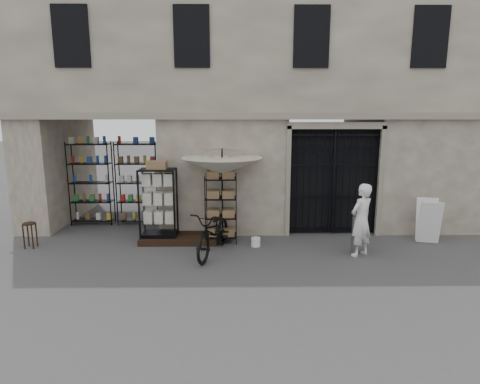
{
  "coord_description": "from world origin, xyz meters",
  "views": [
    {
      "loc": [
        -0.92,
        -8.59,
        3.33
      ],
      "look_at": [
        -0.8,
        1.4,
        1.35
      ],
      "focal_mm": 30.0,
      "sensor_mm": 36.0,
      "label": 1
    }
  ],
  "objects_px": {
    "steel_bollard": "(355,234)",
    "shopkeeper": "(359,255)",
    "market_umbrella": "(222,162)",
    "wooden_stool": "(30,235)",
    "easel_sign": "(428,221)",
    "display_cabinet": "(159,206)",
    "white_bucket": "(256,242)",
    "wire_rack": "(221,209)",
    "bicycle": "(214,254)"
  },
  "relations": [
    {
      "from": "bicycle",
      "to": "wooden_stool",
      "type": "relative_size",
      "value": 3.28
    },
    {
      "from": "bicycle",
      "to": "display_cabinet",
      "type": "bearing_deg",
      "value": 162.27
    },
    {
      "from": "display_cabinet",
      "to": "wooden_stool",
      "type": "xyz_separation_m",
      "value": [
        -3.15,
        -0.45,
        -0.61
      ]
    },
    {
      "from": "steel_bollard",
      "to": "shopkeeper",
      "type": "distance_m",
      "value": 0.5
    },
    {
      "from": "wire_rack",
      "to": "display_cabinet",
      "type": "bearing_deg",
      "value": -166.3
    },
    {
      "from": "wooden_stool",
      "to": "steel_bollard",
      "type": "bearing_deg",
      "value": -3.41
    },
    {
      "from": "market_umbrella",
      "to": "shopkeeper",
      "type": "relative_size",
      "value": 1.69
    },
    {
      "from": "steel_bollard",
      "to": "easel_sign",
      "type": "xyz_separation_m",
      "value": [
        2.12,
        0.75,
        0.12
      ]
    },
    {
      "from": "bicycle",
      "to": "easel_sign",
      "type": "height_order",
      "value": "easel_sign"
    },
    {
      "from": "white_bucket",
      "to": "shopkeeper",
      "type": "height_order",
      "value": "white_bucket"
    },
    {
      "from": "white_bucket",
      "to": "wooden_stool",
      "type": "xyz_separation_m",
      "value": [
        -5.66,
        -0.03,
        0.22
      ]
    },
    {
      "from": "wire_rack",
      "to": "shopkeeper",
      "type": "height_order",
      "value": "wire_rack"
    },
    {
      "from": "wooden_stool",
      "to": "white_bucket",
      "type": "bearing_deg",
      "value": 0.28
    },
    {
      "from": "market_umbrella",
      "to": "bicycle",
      "type": "distance_m",
      "value": 2.33
    },
    {
      "from": "wire_rack",
      "to": "easel_sign",
      "type": "relative_size",
      "value": 1.59
    },
    {
      "from": "shopkeeper",
      "to": "bicycle",
      "type": "bearing_deg",
      "value": -37.39
    },
    {
      "from": "display_cabinet",
      "to": "wooden_stool",
      "type": "bearing_deg",
      "value": -161.57
    },
    {
      "from": "market_umbrella",
      "to": "wooden_stool",
      "type": "distance_m",
      "value": 5.14
    },
    {
      "from": "bicycle",
      "to": "wire_rack",
      "type": "bearing_deg",
      "value": 97.68
    },
    {
      "from": "wire_rack",
      "to": "shopkeeper",
      "type": "xyz_separation_m",
      "value": [
        3.31,
        -1.09,
        -0.87
      ]
    },
    {
      "from": "wire_rack",
      "to": "easel_sign",
      "type": "height_order",
      "value": "wire_rack"
    },
    {
      "from": "steel_bollard",
      "to": "easel_sign",
      "type": "bearing_deg",
      "value": 19.4
    },
    {
      "from": "display_cabinet",
      "to": "bicycle",
      "type": "bearing_deg",
      "value": -23.39
    },
    {
      "from": "wire_rack",
      "to": "steel_bollard",
      "type": "xyz_separation_m",
      "value": [
        3.25,
        -0.9,
        -0.41
      ]
    },
    {
      "from": "display_cabinet",
      "to": "steel_bollard",
      "type": "height_order",
      "value": "display_cabinet"
    },
    {
      "from": "market_umbrella",
      "to": "shopkeeper",
      "type": "bearing_deg",
      "value": -18.64
    },
    {
      "from": "wire_rack",
      "to": "market_umbrella",
      "type": "distance_m",
      "value": 1.24
    },
    {
      "from": "wooden_stool",
      "to": "wire_rack",
      "type": "bearing_deg",
      "value": 4.99
    },
    {
      "from": "white_bucket",
      "to": "wire_rack",
      "type": "bearing_deg",
      "value": 156.33
    },
    {
      "from": "bicycle",
      "to": "steel_bollard",
      "type": "distance_m",
      "value": 3.42
    },
    {
      "from": "wire_rack",
      "to": "easel_sign",
      "type": "xyz_separation_m",
      "value": [
        5.37,
        -0.15,
        -0.29
      ]
    },
    {
      "from": "wooden_stool",
      "to": "shopkeeper",
      "type": "bearing_deg",
      "value": -4.73
    },
    {
      "from": "market_umbrella",
      "to": "white_bucket",
      "type": "xyz_separation_m",
      "value": [
        0.85,
        -0.41,
        -2.0
      ]
    },
    {
      "from": "market_umbrella",
      "to": "easel_sign",
      "type": "height_order",
      "value": "market_umbrella"
    },
    {
      "from": "market_umbrella",
      "to": "bicycle",
      "type": "bearing_deg",
      "value": -100.06
    },
    {
      "from": "wooden_stool",
      "to": "easel_sign",
      "type": "relative_size",
      "value": 0.57
    },
    {
      "from": "shopkeeper",
      "to": "steel_bollard",
      "type": "bearing_deg",
      "value": -106.44
    },
    {
      "from": "market_umbrella",
      "to": "bicycle",
      "type": "xyz_separation_m",
      "value": [
        -0.17,
        -0.97,
        -2.11
      ]
    },
    {
      "from": "wire_rack",
      "to": "wooden_stool",
      "type": "xyz_separation_m",
      "value": [
        -4.77,
        -0.42,
        -0.54
      ]
    },
    {
      "from": "wooden_stool",
      "to": "market_umbrella",
      "type": "bearing_deg",
      "value": 5.2
    },
    {
      "from": "bicycle",
      "to": "white_bucket",
      "type": "bearing_deg",
      "value": 44.68
    },
    {
      "from": "wire_rack",
      "to": "easel_sign",
      "type": "bearing_deg",
      "value": 13.38
    },
    {
      "from": "market_umbrella",
      "to": "steel_bollard",
      "type": "distance_m",
      "value": 3.73
    },
    {
      "from": "wooden_stool",
      "to": "display_cabinet",
      "type": "bearing_deg",
      "value": 8.19
    },
    {
      "from": "white_bucket",
      "to": "steel_bollard",
      "type": "relative_size",
      "value": 0.25
    },
    {
      "from": "easel_sign",
      "to": "wooden_stool",
      "type": "bearing_deg",
      "value": -165.33
    },
    {
      "from": "display_cabinet",
      "to": "wire_rack",
      "type": "distance_m",
      "value": 1.63
    },
    {
      "from": "display_cabinet",
      "to": "white_bucket",
      "type": "xyz_separation_m",
      "value": [
        2.51,
        -0.43,
        -0.84
      ]
    },
    {
      "from": "display_cabinet",
      "to": "shopkeeper",
      "type": "distance_m",
      "value": 5.15
    },
    {
      "from": "market_umbrella",
      "to": "shopkeeper",
      "type": "height_order",
      "value": "market_umbrella"
    }
  ]
}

